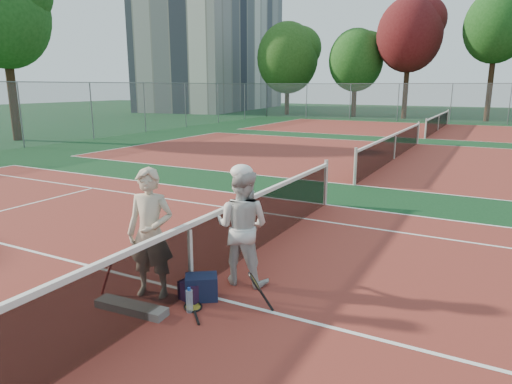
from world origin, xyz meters
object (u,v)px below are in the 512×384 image
apartment_block (216,46)px  sports_bag_purple (192,291)px  water_bottle (189,301)px  player_a (151,233)px  racket_red (112,274)px  net_main (190,258)px  racket_black_held (255,293)px  player_b (242,227)px  sports_bag_navy (201,287)px  racket_spare (193,307)px

apartment_block → sports_bag_purple: 52.90m
water_bottle → player_a: bearing=166.6°
racket_red → sports_bag_purple: (1.10, 0.35, -0.16)m
racket_red → net_main: bearing=-14.1°
racket_red → racket_black_held: size_ratio=1.08×
player_b → sports_bag_navy: 1.03m
net_main → sports_bag_purple: size_ratio=33.95×
apartment_block → racket_black_held: 53.29m
water_bottle → sports_bag_navy: bearing=101.8°
player_a → player_b: bearing=31.5°
player_a → sports_bag_purple: (0.56, 0.12, -0.76)m
apartment_block → sports_bag_purple: apartment_block is taller
apartment_block → racket_spare: 53.15m
apartment_block → racket_red: apartment_block is taller
player_a → sports_bag_navy: player_a is taller
apartment_block → player_a: (27.58, -44.31, -6.61)m
racket_red → water_bottle: racket_red is taller
net_main → sports_bag_purple: 0.45m
apartment_block → player_b: 52.27m
apartment_block → water_bottle: (28.32, -44.48, -7.35)m
player_b → racket_black_held: size_ratio=3.17×
water_bottle → net_main: bearing=123.7°
sports_bag_navy → player_a: bearing=-162.6°
sports_bag_navy → racket_black_held: bearing=0.9°
sports_bag_navy → sports_bag_purple: (-0.10, -0.09, -0.04)m
net_main → player_b: 0.86m
player_b → water_bottle: bearing=77.2°
apartment_block → racket_red: 52.60m
racket_black_held → sports_bag_navy: size_ratio=1.24×
player_a → sports_bag_navy: (0.66, 0.21, -0.72)m
sports_bag_purple → racket_black_held: bearing=6.3°
racket_red → racket_black_held: 2.05m
apartment_block → water_bottle: apartment_block is taller
apartment_block → racket_spare: apartment_block is taller
player_a → apartment_block: bearing=105.4°
player_b → sports_bag_purple: player_b is taller
racket_red → water_bottle: size_ratio=1.93×
sports_bag_navy → water_bottle: size_ratio=1.43×
racket_red → player_b: bearing=-3.2°
racket_black_held → racket_spare: size_ratio=0.89×
racket_red → sports_bag_purple: bearing=-25.9°
water_bottle → player_b: bearing=83.7°
racket_red → sports_bag_navy: racket_red is taller
net_main → water_bottle: size_ratio=36.60×
water_bottle → sports_bag_purple: bearing=121.3°
racket_black_held → water_bottle: 0.84m
racket_black_held → sports_bag_navy: bearing=-34.7°
player_b → racket_red: size_ratio=2.93×
net_main → racket_black_held: net_main is taller
apartment_block → racket_red: (27.05, -44.54, -7.21)m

